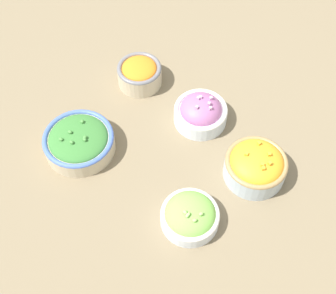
{
  "coord_description": "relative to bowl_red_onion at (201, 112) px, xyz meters",
  "views": [
    {
      "loc": [
        -0.43,
        0.43,
        0.93
      ],
      "look_at": [
        0.0,
        0.0,
        0.03
      ],
      "focal_mm": 50.0,
      "sensor_mm": 36.0,
      "label": 1
    }
  ],
  "objects": [
    {
      "name": "bowl_squash",
      "position": [
        -0.19,
        0.03,
        0.01
      ],
      "size": [
        0.14,
        0.14,
        0.08
      ],
      "color": "#B2C1CC",
      "rests_on": "ground_plane"
    },
    {
      "name": "bowl_broccoli",
      "position": [
        0.14,
        0.27,
        -0.0
      ],
      "size": [
        0.17,
        0.17,
        0.07
      ],
      "color": "beige",
      "rests_on": "ground_plane"
    },
    {
      "name": "bowl_lettuce",
      "position": [
        -0.17,
        0.22,
        -0.01
      ],
      "size": [
        0.13,
        0.13,
        0.07
      ],
      "color": "silver",
      "rests_on": "ground_plane"
    },
    {
      "name": "ground_plane",
      "position": [
        -0.02,
        0.13,
        -0.03
      ],
      "size": [
        3.0,
        3.0,
        0.0
      ],
      "primitive_type": "plane",
      "color": "#75664C"
    },
    {
      "name": "bowl_red_onion",
      "position": [
        0.0,
        0.0,
        0.0
      ],
      "size": [
        0.13,
        0.13,
        0.08
      ],
      "color": "silver",
      "rests_on": "ground_plane"
    },
    {
      "name": "bowl_carrots",
      "position": [
        0.2,
        0.02,
        0.0
      ],
      "size": [
        0.12,
        0.12,
        0.07
      ],
      "color": "beige",
      "rests_on": "ground_plane"
    }
  ]
}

